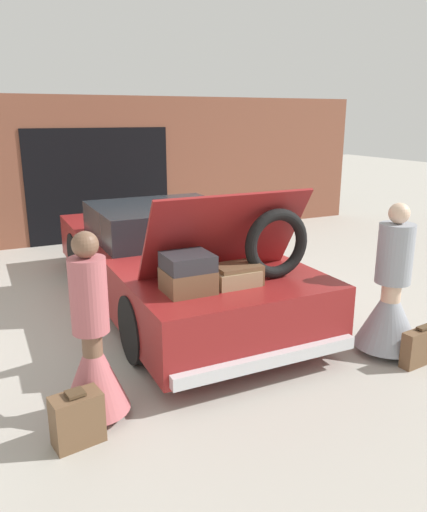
{
  "coord_description": "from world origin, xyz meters",
  "views": [
    {
      "loc": [
        -2.22,
        -6.0,
        2.42
      ],
      "look_at": [
        0.0,
        -1.37,
        0.97
      ],
      "focal_mm": 35.0,
      "sensor_mm": 36.0,
      "label": 1
    }
  ],
  "objects_px": {
    "person_left": "(93,355)",
    "suitcase_beside_left_person": "(77,419)",
    "car": "(169,259)",
    "suitcase_beside_right_person": "(423,346)",
    "person_right": "(390,302)"
  },
  "relations": [
    {
      "from": "car",
      "to": "person_right",
      "type": "xyz_separation_m",
      "value": [
        1.52,
        -2.42,
        -0.03
      ]
    },
    {
      "from": "person_right",
      "to": "suitcase_beside_left_person",
      "type": "bearing_deg",
      "value": 85.32
    },
    {
      "from": "car",
      "to": "person_left",
      "type": "height_order",
      "value": "car"
    },
    {
      "from": "person_right",
      "to": "suitcase_beside_left_person",
      "type": "height_order",
      "value": "person_right"
    },
    {
      "from": "car",
      "to": "suitcase_beside_right_person",
      "type": "xyz_separation_m",
      "value": [
        1.66,
        -2.77,
        -0.4
      ]
    },
    {
      "from": "car",
      "to": "suitcase_beside_left_person",
      "type": "relative_size",
      "value": 11.54
    },
    {
      "from": "car",
      "to": "suitcase_beside_right_person",
      "type": "bearing_deg",
      "value": -59.11
    },
    {
      "from": "car",
      "to": "person_left",
      "type": "bearing_deg",
      "value": -123.65
    },
    {
      "from": "person_right",
      "to": "car",
      "type": "bearing_deg",
      "value": 24.85
    },
    {
      "from": "person_left",
      "to": "person_right",
      "type": "xyz_separation_m",
      "value": [
        3.04,
        -0.13,
        -0.0
      ]
    },
    {
      "from": "car",
      "to": "person_right",
      "type": "bearing_deg",
      "value": -57.78
    },
    {
      "from": "car",
      "to": "person_left",
      "type": "xyz_separation_m",
      "value": [
        -1.52,
        -2.28,
        -0.02
      ]
    },
    {
      "from": "person_left",
      "to": "suitcase_beside_left_person",
      "type": "xyz_separation_m",
      "value": [
        -0.21,
        -0.28,
        -0.36
      ]
    },
    {
      "from": "person_left",
      "to": "suitcase_beside_left_person",
      "type": "bearing_deg",
      "value": -30.22
    },
    {
      "from": "person_right",
      "to": "suitcase_beside_left_person",
      "type": "relative_size",
      "value": 3.64
    }
  ]
}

